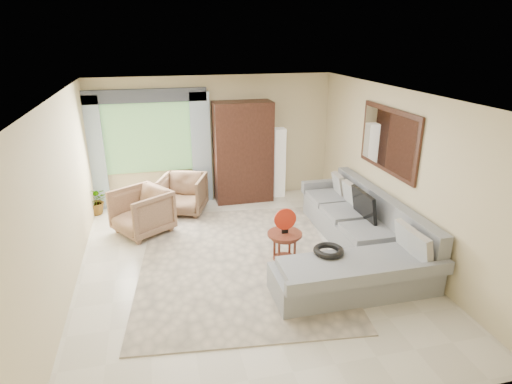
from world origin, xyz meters
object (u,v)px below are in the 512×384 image
object	(u,v)px
potted_plant	(96,201)
floor_lamp	(279,163)
coffee_table	(284,248)
armoire	(243,152)
armchair_left	(142,212)
tv_screen	(364,205)
armchair_right	(183,194)
sectional_sofa	(357,240)

from	to	relation	value
potted_plant	floor_lamp	size ratio (longest dim) A/B	0.37
coffee_table	potted_plant	size ratio (longest dim) A/B	0.95
armoire	armchair_left	bearing A→B (deg)	-150.72
tv_screen	armchair_right	distance (m)	3.53
coffee_table	potted_plant	world-z (taller)	potted_plant
potted_plant	armoire	xyz separation A→B (m)	(2.99, 0.09, 0.77)
sectional_sofa	coffee_table	world-z (taller)	sectional_sofa
sectional_sofa	tv_screen	xyz separation A→B (m)	(0.27, 0.37, 0.44)
coffee_table	armchair_left	bearing A→B (deg)	141.81
coffee_table	potted_plant	xyz separation A→B (m)	(-3.03, 2.77, 0.00)
tv_screen	floor_lamp	size ratio (longest dim) A/B	0.49
coffee_table	floor_lamp	distance (m)	3.06
armchair_left	armoire	size ratio (longest dim) A/B	0.42
armoire	floor_lamp	xyz separation A→B (m)	(0.80, 0.06, -0.30)
coffee_table	potted_plant	bearing A→B (deg)	137.53
tv_screen	coffee_table	xyz separation A→B (m)	(-1.47, -0.33, -0.44)
tv_screen	coffee_table	size ratio (longest dim) A/B	1.39
armchair_right	floor_lamp	distance (m)	2.19
armchair_left	armchair_right	bearing A→B (deg)	100.74
armoire	floor_lamp	size ratio (longest dim) A/B	1.40
tv_screen	floor_lamp	world-z (taller)	floor_lamp
sectional_sofa	potted_plant	world-z (taller)	sectional_sofa
tv_screen	coffee_table	bearing A→B (deg)	-167.20
armchair_left	potted_plant	distance (m)	1.41
armchair_left	floor_lamp	bearing A→B (deg)	79.70
armchair_left	floor_lamp	world-z (taller)	floor_lamp
sectional_sofa	potted_plant	distance (m)	5.07
tv_screen	armchair_left	size ratio (longest dim) A/B	0.83
floor_lamp	armchair_left	bearing A→B (deg)	-156.88
armchair_right	armoire	bearing A→B (deg)	38.03
potted_plant	armchair_right	bearing A→B (deg)	-10.77
tv_screen	armoire	world-z (taller)	armoire
armchair_right	armoire	size ratio (longest dim) A/B	0.40
armchair_left	armoire	distance (m)	2.50
tv_screen	armchair_right	size ratio (longest dim) A/B	0.87
coffee_table	armoire	world-z (taller)	armoire
coffee_table	armchair_left	size ratio (longest dim) A/B	0.60
armoire	tv_screen	bearing A→B (deg)	-59.30
armchair_left	armoire	xyz separation A→B (m)	(2.10, 1.18, 0.64)
sectional_sofa	armoire	distance (m)	3.24
potted_plant	sectional_sofa	bearing A→B (deg)	-33.59
sectional_sofa	floor_lamp	distance (m)	3.03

